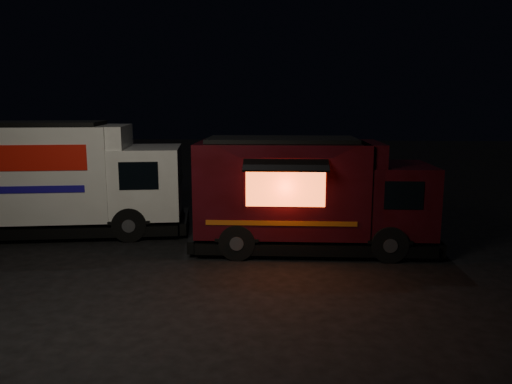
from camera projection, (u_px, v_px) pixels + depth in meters
The scene contains 3 objects.
ground at pixel (191, 268), 11.50m from camera, with size 80.00×80.00×0.00m, color black.
white_truck at pixel (61, 178), 14.29m from camera, with size 7.13×2.43×3.23m, color silver, non-canonical shape.
red_truck at pixel (313, 194), 12.77m from camera, with size 6.21×2.28×2.89m, color #360910, non-canonical shape.
Camera 1 is at (2.28, -10.87, 3.76)m, focal length 35.00 mm.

